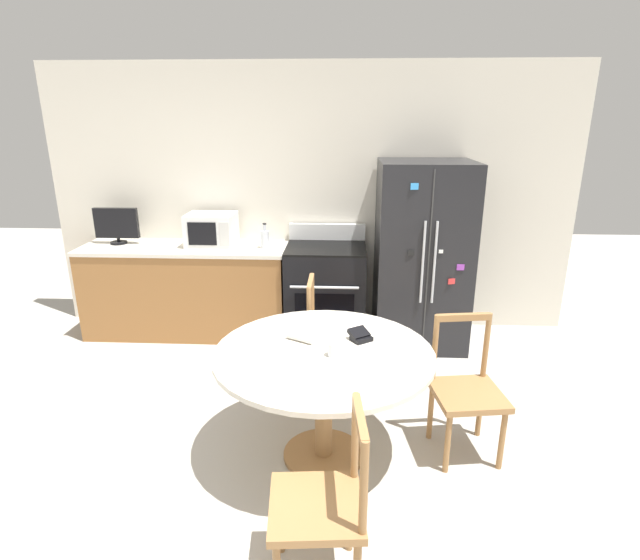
{
  "coord_description": "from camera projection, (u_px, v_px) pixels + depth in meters",
  "views": [
    {
      "loc": [
        0.35,
        -2.34,
        2.1
      ],
      "look_at": [
        0.17,
        1.15,
        0.95
      ],
      "focal_mm": 28.0,
      "sensor_mm": 36.0,
      "label": 1
    }
  ],
  "objects": [
    {
      "name": "ground_plane",
      "position": [
        281.0,
        496.0,
        2.89
      ],
      "size": [
        14.0,
        14.0,
        0.0
      ],
      "primitive_type": "plane",
      "color": "#B2ADA3"
    },
    {
      "name": "back_wall",
      "position": [
        311.0,
        200.0,
        5.0
      ],
      "size": [
        5.2,
        0.1,
        2.6
      ],
      "color": "silver",
      "rests_on": "ground_plane"
    },
    {
      "name": "kitchen_counter",
      "position": [
        188.0,
        290.0,
        4.98
      ],
      "size": [
        1.99,
        0.64,
        0.9
      ],
      "color": "#936033",
      "rests_on": "ground_plane"
    },
    {
      "name": "refrigerator",
      "position": [
        422.0,
        255.0,
        4.66
      ],
      "size": [
        0.84,
        0.79,
        1.73
      ],
      "color": "black",
      "rests_on": "ground_plane"
    },
    {
      "name": "oven_range",
      "position": [
        326.0,
        291.0,
        4.89
      ],
      "size": [
        0.76,
        0.68,
        1.08
      ],
      "color": "black",
      "rests_on": "ground_plane"
    },
    {
      "name": "microwave",
      "position": [
        212.0,
        230.0,
        4.83
      ],
      "size": [
        0.46,
        0.37,
        0.31
      ],
      "color": "white",
      "rests_on": "kitchen_counter"
    },
    {
      "name": "countertop_tv",
      "position": [
        117.0,
        224.0,
        4.88
      ],
      "size": [
        0.43,
        0.16,
        0.36
      ],
      "color": "black",
      "rests_on": "kitchen_counter"
    },
    {
      "name": "counter_bottle",
      "position": [
        265.0,
        239.0,
        4.74
      ],
      "size": [
        0.08,
        0.08,
        0.24
      ],
      "color": "silver",
      "rests_on": "kitchen_counter"
    },
    {
      "name": "dining_table",
      "position": [
        324.0,
        370.0,
        3.05
      ],
      "size": [
        1.34,
        1.34,
        0.75
      ],
      "color": "beige",
      "rests_on": "ground_plane"
    },
    {
      "name": "dining_chair_right",
      "position": [
        466.0,
        391.0,
        3.17
      ],
      "size": [
        0.47,
        0.47,
        0.9
      ],
      "rotation": [
        0.0,
        0.0,
        3.28
      ],
      "color": "#9E7042",
      "rests_on": "ground_plane"
    },
    {
      "name": "dining_chair_far",
      "position": [
        331.0,
        336.0,
        3.97
      ],
      "size": [
        0.42,
        0.42,
        0.9
      ],
      "rotation": [
        0.0,
        0.0,
        4.71
      ],
      "color": "#9E7042",
      "rests_on": "ground_plane"
    },
    {
      "name": "dining_chair_near",
      "position": [
        323.0,
        505.0,
        2.24
      ],
      "size": [
        0.45,
        0.45,
        0.9
      ],
      "rotation": [
        0.0,
        0.0,
        1.66
      ],
      "color": "#9E7042",
      "rests_on": "ground_plane"
    },
    {
      "name": "candle_glass",
      "position": [
        335.0,
        350.0,
        2.94
      ],
      "size": [
        0.08,
        0.08,
        0.09
      ],
      "color": "silver",
      "rests_on": "dining_table"
    },
    {
      "name": "folded_napkin",
      "position": [
        300.0,
        337.0,
        3.13
      ],
      "size": [
        0.19,
        0.13,
        0.05
      ],
      "color": "silver",
      "rests_on": "dining_table"
    },
    {
      "name": "wallet",
      "position": [
        360.0,
        336.0,
        3.15
      ],
      "size": [
        0.17,
        0.17,
        0.07
      ],
      "color": "black",
      "rests_on": "dining_table"
    }
  ]
}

